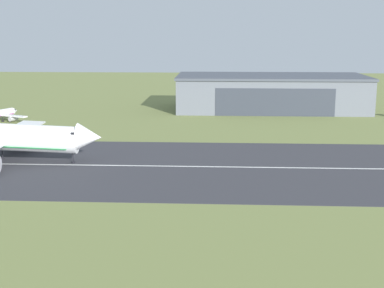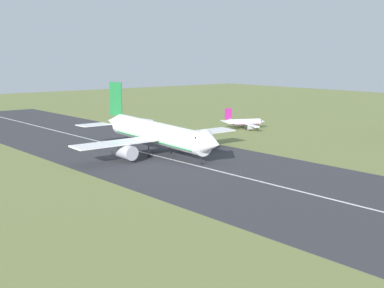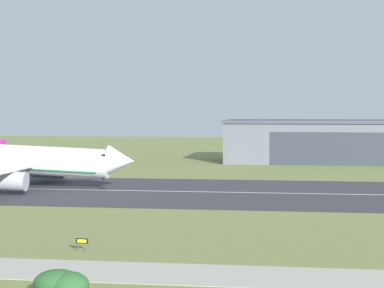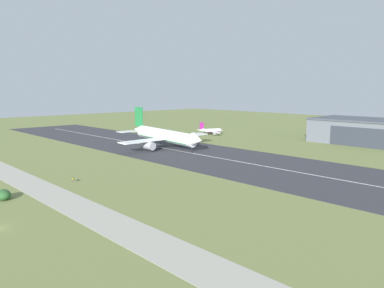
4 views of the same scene
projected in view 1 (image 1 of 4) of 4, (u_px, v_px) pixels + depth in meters
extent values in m
plane|color=olive|center=(277.00, 254.00, 73.64)|extent=(660.11, 660.11, 0.00)
cube|color=#333338|center=(255.00, 167.00, 120.59)|extent=(420.11, 53.43, 0.06)
cube|color=silver|center=(255.00, 167.00, 120.58)|extent=(378.10, 0.70, 0.01)
cube|color=slate|center=(271.00, 94.00, 208.22)|extent=(71.69, 32.86, 12.59)
cube|color=#424751|center=(271.00, 76.00, 206.82)|extent=(72.69, 33.86, 0.90)
cube|color=#2D333D|center=(275.00, 102.00, 192.38)|extent=(43.01, 0.12, 10.07)
cone|color=white|center=(89.00, 137.00, 123.22)|extent=(6.00, 6.37, 6.46)
cube|color=black|center=(76.00, 132.00, 123.06)|extent=(1.23, 5.33, 0.48)
cube|color=white|center=(20.00, 129.00, 138.95)|extent=(6.83, 24.27, 0.65)
cylinder|color=#A8A8B2|center=(23.00, 139.00, 137.48)|extent=(8.35, 4.05, 4.19)
cylinder|color=black|center=(73.00, 157.00, 124.31)|extent=(0.24, 0.24, 3.13)
cylinder|color=black|center=(73.00, 162.00, 124.59)|extent=(0.84, 0.84, 0.44)
cylinder|color=black|center=(2.00, 152.00, 128.52)|extent=(0.24, 0.24, 3.13)
cylinder|color=black|center=(3.00, 158.00, 128.80)|extent=(0.84, 0.84, 0.44)
cylinder|color=white|center=(0.00, 113.00, 181.90)|extent=(7.11, 11.79, 2.51)
cone|color=white|center=(15.00, 111.00, 188.02)|extent=(3.21, 3.08, 2.51)
cube|color=black|center=(12.00, 110.00, 186.84)|extent=(2.39, 1.87, 0.44)
cube|color=#991E7A|center=(0.00, 115.00, 182.04)|extent=(6.51, 10.66, 0.20)
cube|color=white|center=(14.00, 116.00, 179.37)|extent=(10.14, 6.03, 0.40)
cylinder|color=#A8A8B2|center=(13.00, 119.00, 180.30)|extent=(2.75, 3.61, 1.55)
cylinder|color=black|center=(10.00, 117.00, 186.41)|extent=(0.24, 0.24, 1.48)
cylinder|color=black|center=(10.00, 119.00, 186.51)|extent=(0.84, 0.84, 0.44)
cylinder|color=black|center=(3.00, 120.00, 181.41)|extent=(0.24, 0.24, 1.48)
cylinder|color=black|center=(3.00, 121.00, 181.52)|extent=(0.84, 0.84, 0.44)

